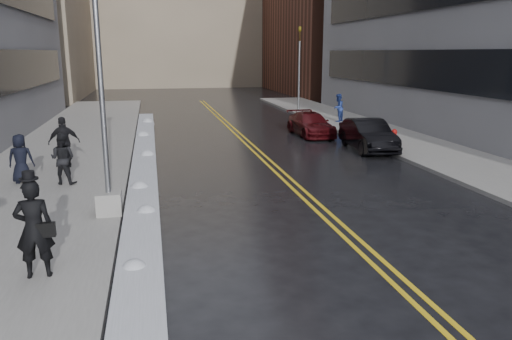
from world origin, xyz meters
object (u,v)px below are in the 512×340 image
lamppost (104,126)px  car_black (368,135)px  traffic_signal (299,66)px  pedestrian_fedora (34,229)px  car_maroon (311,124)px  fire_hydrant (394,136)px  pedestrian_east (338,108)px  pedestrian_d (64,142)px  pedestrian_b (63,159)px  pedestrian_c (21,159)px

lamppost → car_black: size_ratio=1.77×
lamppost → traffic_signal: lamppost is taller
pedestrian_fedora → lamppost: bearing=-109.9°
traffic_signal → car_maroon: (-2.25, -9.85, -2.79)m
fire_hydrant → pedestrian_fedora: size_ratio=0.38×
pedestrian_fedora → traffic_signal: bearing=-120.5°
lamppost → car_maroon: lamppost is taller
fire_hydrant → pedestrian_east: (0.30, 8.06, 0.46)m
pedestrian_d → traffic_signal: bearing=-142.6°
traffic_signal → pedestrian_east: (0.80, -5.94, -2.39)m
fire_hydrant → car_black: 1.56m
fire_hydrant → traffic_signal: 14.30m
traffic_signal → pedestrian_b: 22.96m
traffic_signal → car_maroon: traffic_signal is taller
pedestrian_fedora → car_maroon: (10.61, 15.83, -0.50)m
pedestrian_b → car_maroon: bearing=-124.4°
traffic_signal → pedestrian_c: 23.48m
pedestrian_b → car_black: bearing=-143.9°
pedestrian_b → pedestrian_east: (14.28, 12.49, 0.02)m
pedestrian_d → pedestrian_east: pedestrian_d is taller
traffic_signal → pedestrian_d: bearing=-131.1°
traffic_signal → pedestrian_d: size_ratio=3.15×
pedestrian_east → car_black: 8.66m
pedestrian_fedora → fire_hydrant: bearing=-142.7°
traffic_signal → car_maroon: 10.48m
lamppost → pedestrian_c: lamppost is taller
pedestrian_fedora → car_black: (11.86, 11.27, -0.41)m
pedestrian_fedora → pedestrian_d: pedestrian_fedora is taller
car_maroon → fire_hydrant: bearing=-58.2°
lamppost → fire_hydrant: size_ratio=10.45×
pedestrian_east → traffic_signal: bearing=-127.4°
lamppost → pedestrian_east: bearing=51.9°
pedestrian_c → pedestrian_d: size_ratio=0.86×
pedestrian_b → car_black: pedestrian_b is taller
fire_hydrant → pedestrian_d: pedestrian_d is taller
car_black → lamppost: bearing=-140.4°
pedestrian_fedora → car_maroon: bearing=-127.7°
car_maroon → lamppost: bearing=-129.9°
lamppost → fire_hydrant: (12.30, 8.00, -1.98)m
pedestrian_fedora → pedestrian_b: 7.28m
fire_hydrant → pedestrian_c: size_ratio=0.45×
car_black → fire_hydrant: bearing=19.7°
pedestrian_d → pedestrian_east: bearing=-157.4°
pedestrian_c → car_maroon: bearing=-147.0°
pedestrian_d → pedestrian_east: (14.63, 9.91, -0.09)m
pedestrian_fedora → car_black: pedestrian_fedora is taller
lamppost → pedestrian_b: 4.24m
traffic_signal → pedestrian_fedora: 28.81m
fire_hydrant → car_black: (-1.50, -0.41, 0.16)m
pedestrian_c → pedestrian_d: (1.03, 2.16, 0.14)m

